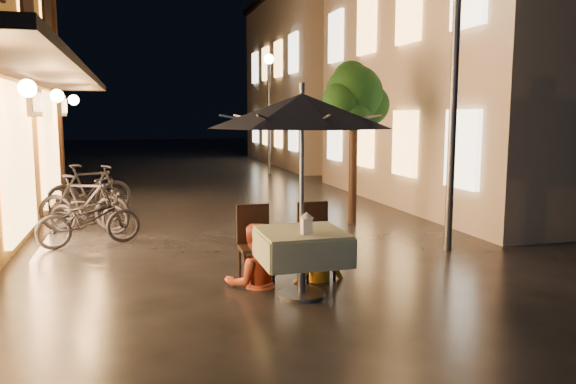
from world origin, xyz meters
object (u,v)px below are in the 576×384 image
object	(u,v)px
cafe_table	(302,247)
person_orange	(254,225)
streetlamp_near	(455,60)
bicycle_0	(89,220)
patio_umbrella	(302,111)
person_yellow	(318,227)
table_lantern	(307,222)

from	to	relation	value
cafe_table	person_orange	world-z (taller)	person_orange
streetlamp_near	bicycle_0	world-z (taller)	streetlamp_near
person_orange	bicycle_0	size ratio (longest dim) A/B	0.93
cafe_table	patio_umbrella	world-z (taller)	patio_umbrella
person_yellow	bicycle_0	world-z (taller)	person_yellow
streetlamp_near	person_yellow	xyz separation A→B (m)	(-2.46, -0.95, -2.23)
patio_umbrella	bicycle_0	xyz separation A→B (m)	(-2.58, 3.35, -1.72)
cafe_table	bicycle_0	distance (m)	4.23
patio_umbrella	table_lantern	world-z (taller)	patio_umbrella
streetlamp_near	bicycle_0	bearing A→B (deg)	161.34
streetlamp_near	patio_umbrella	xyz separation A→B (m)	(-2.84, -1.52, -0.77)
person_orange	bicycle_0	bearing A→B (deg)	-53.32
streetlamp_near	person_yellow	world-z (taller)	streetlamp_near
person_yellow	streetlamp_near	bearing A→B (deg)	-165.07
person_orange	patio_umbrella	bearing A→B (deg)	127.65
streetlamp_near	table_lantern	world-z (taller)	streetlamp_near
person_yellow	bicycle_0	bearing A→B (deg)	-49.45
cafe_table	person_yellow	size ratio (longest dim) A/B	0.72
streetlamp_near	person_orange	world-z (taller)	streetlamp_near
patio_umbrella	person_yellow	size ratio (longest dim) A/B	1.78
person_yellow	bicycle_0	size ratio (longest dim) A/B	0.84
patio_umbrella	bicycle_0	distance (m)	4.56
patio_umbrella	person_orange	size ratio (longest dim) A/B	1.62
bicycle_0	cafe_table	bearing A→B (deg)	-156.87
patio_umbrella	streetlamp_near	bearing A→B (deg)	28.12
streetlamp_near	person_yellow	size ratio (longest dim) A/B	3.07
cafe_table	streetlamp_near	bearing A→B (deg)	28.12
bicycle_0	person_yellow	bearing A→B (deg)	-147.68
patio_umbrella	person_orange	xyz separation A→B (m)	(-0.45, 0.56, -1.39)
table_lantern	patio_umbrella	bearing A→B (deg)	90.00
cafe_table	table_lantern	distance (m)	0.38
person_orange	bicycle_0	xyz separation A→B (m)	(-2.14, 2.79, -0.33)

